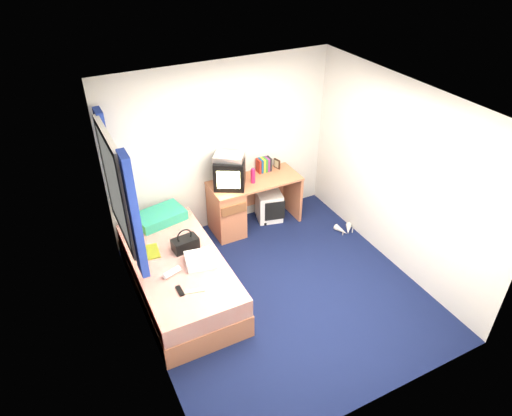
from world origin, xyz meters
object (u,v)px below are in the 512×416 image
vcr (229,157)px  storage_cube (269,206)px  crt_tv (230,173)px  white_heels (345,230)px  magazine (150,252)px  desk (237,205)px  remote_control (180,291)px  picture_frame (277,164)px  pink_water_bottle (253,176)px  pillow (160,216)px  water_bottle (172,272)px  aerosol_can (243,177)px  bed (180,277)px  handbag (185,243)px  towel (200,260)px  colour_swatch_fan (195,291)px

vcr → storage_cube: bearing=37.0°
crt_tv → white_heels: bearing=0.4°
magazine → storage_cube: bearing=18.9°
desk → vcr: 0.79m
remote_control → picture_frame: bearing=36.7°
pink_water_bottle → white_heels: bearing=-33.0°
desk → picture_frame: size_ratio=9.29×
magazine → remote_control: size_ratio=1.75×
crt_tv → pillow: bearing=-146.7°
water_bottle → remote_control: bearing=-91.5°
desk → aerosol_can: aerosol_can is taller
bed → magazine: magazine is taller
handbag → white_heels: handbag is taller
desk → remote_control: bearing=-132.9°
desk → magazine: desk is taller
aerosol_can → magazine: bearing=-157.3°
remote_control → white_heels: size_ratio=0.57×
pillow → towel: pillow is taller
magazine → remote_control: 0.79m
desk → water_bottle: size_ratio=6.50×
bed → white_heels: bearing=2.8°
water_bottle → picture_frame: bearing=32.4°
white_heels → pillow: bearing=163.9°
vcr → pink_water_bottle: vcr is taller
bed → handbag: 0.41m
desk → towel: bearing=-131.2°
water_bottle → white_heels: bearing=7.5°
magazine → colour_swatch_fan: size_ratio=1.27×
colour_swatch_fan → white_heels: bearing=15.6°
bed → colour_swatch_fan: (-0.01, -0.59, 0.28)m
magazine → white_heels: 2.83m
desk → handbag: handbag is taller
picture_frame → storage_cube: bearing=-159.0°
magazine → colour_swatch_fan: (0.24, -0.85, -0.00)m
storage_cube → towel: 1.92m
magazine → colour_swatch_fan: magazine is taller
vcr → handbag: (-0.94, -0.78, -0.57)m
storage_cube → crt_tv: crt_tv is taller
bed → pillow: (0.06, 0.84, 0.34)m
aerosol_can → magazine: (-1.53, -0.64, -0.29)m
storage_cube → towel: size_ratio=1.32×
storage_cube → towel: bearing=-129.6°
towel → magazine: towel is taller
pink_water_bottle → remote_control: size_ratio=1.25×
crt_tv → magazine: size_ratio=1.92×
magazine → water_bottle: 0.50m
desk → storage_cube: 0.56m
crt_tv → colour_swatch_fan: 1.90m
pink_water_bottle → desk: bearing=164.6°
vcr → towel: bearing=-92.9°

